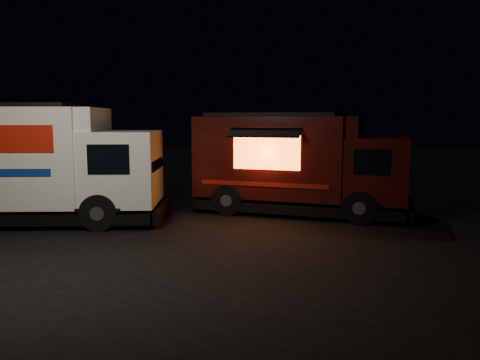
# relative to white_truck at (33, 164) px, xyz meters

# --- Properties ---
(ground) EXTENTS (80.00, 80.00, 0.00)m
(ground) POSITION_rel_white_truck_xyz_m (4.16, -1.55, -1.77)
(ground) COLOR black
(ground) RESTS_ON ground
(white_truck) EXTENTS (8.05, 3.44, 3.55)m
(white_truck) POSITION_rel_white_truck_xyz_m (0.00, 0.00, 0.00)
(white_truck) COLOR white
(white_truck) RESTS_ON ground
(red_truck) EXTENTS (7.51, 4.31, 3.29)m
(red_truck) POSITION_rel_white_truck_xyz_m (8.08, 1.98, -0.13)
(red_truck) COLOR #3C0A0B
(red_truck) RESTS_ON ground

